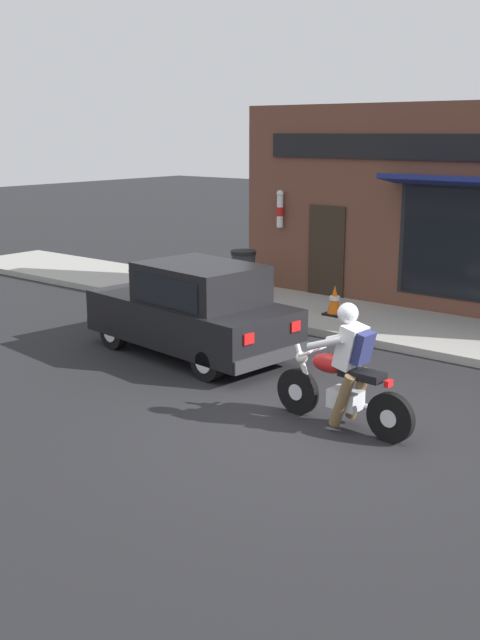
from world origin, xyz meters
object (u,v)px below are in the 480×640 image
car_hatchback (193,311)px  trash_bin (243,272)px  traffic_cone (335,300)px  motorcycle_with_rider (344,376)px

car_hatchback → trash_bin: bearing=27.3°
traffic_cone → trash_bin: 2.61m
car_hatchback → trash_bin: car_hatchback is taller
car_hatchback → trash_bin: 4.26m
traffic_cone → trash_bin: (0.37, 2.58, 0.20)m
motorcycle_with_rider → trash_bin: 7.42m
traffic_cone → trash_bin: size_ratio=0.61×
motorcycle_with_rider → car_hatchback: 3.77m
motorcycle_with_rider → trash_bin: motorcycle_with_rider is taller
motorcycle_with_rider → trash_bin: size_ratio=2.06×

